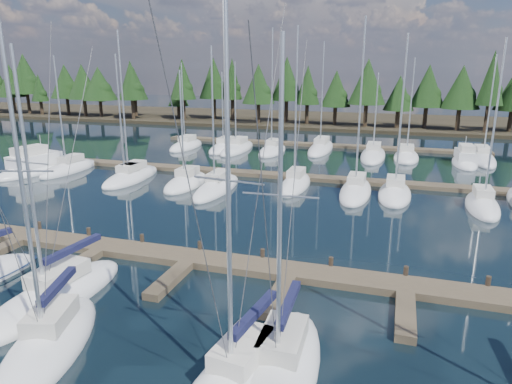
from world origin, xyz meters
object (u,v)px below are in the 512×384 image
(front_sailboat_4, at_px, (238,380))
(front_sailboat_2, at_px, (54,297))
(main_dock, at_px, (188,263))
(front_sailboat_3, at_px, (50,343))
(motor_yacht_right, at_px, (465,161))
(motor_yacht_left, at_px, (35,168))
(front_sailboat_5, at_px, (280,369))

(front_sailboat_4, bearing_deg, front_sailboat_2, 163.76)
(main_dock, xyz_separation_m, front_sailboat_4, (6.20, -8.90, 0.08))
(main_dock, xyz_separation_m, front_sailboat_3, (-1.87, -9.06, 0.09))
(main_dock, xyz_separation_m, front_sailboat_2, (-4.45, -5.80, 0.08))
(front_sailboat_4, xyz_separation_m, motor_yacht_right, (12.51, 44.30, 0.15))
(main_dock, distance_m, front_sailboat_2, 7.31)
(front_sailboat_2, height_order, motor_yacht_left, front_sailboat_2)
(front_sailboat_2, distance_m, motor_yacht_right, 47.26)
(front_sailboat_5, distance_m, motor_yacht_right, 44.64)
(front_sailboat_4, bearing_deg, motor_yacht_right, 74.22)
(motor_yacht_left, bearing_deg, front_sailboat_2, -46.12)
(front_sailboat_3, xyz_separation_m, motor_yacht_right, (20.59, 44.46, 0.14))
(main_dock, relative_size, front_sailboat_3, 3.19)
(front_sailboat_2, relative_size, motor_yacht_right, 1.63)
(front_sailboat_3, xyz_separation_m, front_sailboat_5, (9.38, 1.24, -0.01))
(front_sailboat_2, distance_m, motor_yacht_left, 31.39)
(motor_yacht_left, distance_m, motor_yacht_right, 48.61)
(main_dock, relative_size, front_sailboat_5, 3.38)
(main_dock, bearing_deg, front_sailboat_5, -46.17)
(front_sailboat_3, xyz_separation_m, motor_yacht_left, (-24.34, 25.89, 0.23))
(front_sailboat_2, height_order, front_sailboat_5, front_sailboat_5)
(front_sailboat_2, xyz_separation_m, front_sailboat_3, (2.58, -3.26, 0.02))
(front_sailboat_2, xyz_separation_m, front_sailboat_4, (10.65, -3.10, 0.01))
(main_dock, height_order, front_sailboat_4, front_sailboat_4)
(front_sailboat_5, relative_size, motor_yacht_left, 1.29)
(motor_yacht_right, bearing_deg, main_dock, -117.87)
(front_sailboat_4, distance_m, front_sailboat_5, 1.69)
(front_sailboat_2, bearing_deg, main_dock, 52.54)
(front_sailboat_2, relative_size, motor_yacht_left, 1.28)
(front_sailboat_3, height_order, motor_yacht_right, front_sailboat_3)
(main_dock, bearing_deg, front_sailboat_2, -127.46)
(main_dock, xyz_separation_m, motor_yacht_left, (-26.21, 16.82, 0.32))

